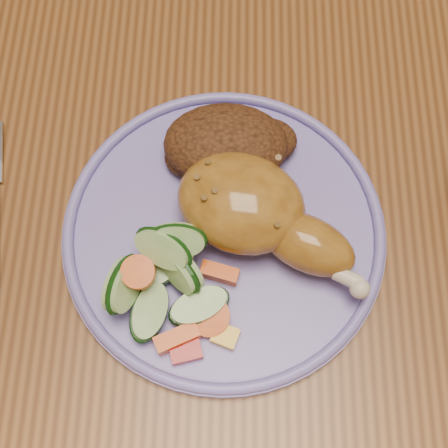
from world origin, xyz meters
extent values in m
plane|color=#502F1B|center=(0.00, 0.00, 0.00)|extent=(4.00, 4.00, 0.00)
cube|color=brown|center=(0.00, 0.00, 0.73)|extent=(0.90, 1.40, 0.04)
cylinder|color=#4C2D16|center=(-0.18, 0.37, 0.21)|extent=(0.04, 0.04, 0.41)
cylinder|color=#4C2D16|center=(0.18, 0.37, 0.21)|extent=(0.04, 0.04, 0.41)
cylinder|color=#776BC0|center=(-0.05, -0.09, 0.76)|extent=(0.28, 0.28, 0.01)
torus|color=#776BC0|center=(-0.05, -0.09, 0.77)|extent=(0.28, 0.28, 0.01)
ellipsoid|color=#A26C22|center=(-0.04, -0.07, 0.79)|extent=(0.13, 0.12, 0.06)
ellipsoid|color=#A26C22|center=(0.02, -0.10, 0.78)|extent=(0.10, 0.08, 0.04)
sphere|color=beige|center=(0.06, -0.14, 0.78)|extent=(0.02, 0.02, 0.02)
ellipsoid|color=#4C2913|center=(-0.05, -0.01, 0.78)|extent=(0.11, 0.08, 0.05)
ellipsoid|color=#4C2913|center=(-0.01, 0.00, 0.77)|extent=(0.06, 0.04, 0.03)
ellipsoid|color=#4C2913|center=(-0.08, -0.02, 0.77)|extent=(0.05, 0.04, 0.02)
cube|color=#A50A05|center=(-0.08, -0.19, 0.77)|extent=(0.03, 0.03, 0.01)
cube|color=#E5A507|center=(-0.05, -0.18, 0.77)|extent=(0.03, 0.02, 0.01)
cube|color=#F35508|center=(-0.09, -0.18, 0.77)|extent=(0.04, 0.03, 0.01)
cylinder|color=#F35508|center=(-0.06, -0.16, 0.77)|extent=(0.03, 0.04, 0.02)
cylinder|color=#F35508|center=(-0.12, -0.14, 0.80)|extent=(0.03, 0.03, 0.02)
cube|color=#F35508|center=(-0.05, -0.13, 0.77)|extent=(0.03, 0.02, 0.01)
cylinder|color=#B4D88C|center=(-0.09, -0.11, 0.80)|extent=(0.05, 0.05, 0.04)
cylinder|color=#B4D88C|center=(-0.09, -0.13, 0.78)|extent=(0.05, 0.06, 0.05)
cylinder|color=#B4D88C|center=(-0.11, -0.16, 0.77)|extent=(0.06, 0.06, 0.03)
cylinder|color=#B4D88C|center=(-0.07, -0.16, 0.77)|extent=(0.06, 0.06, 0.02)
cylinder|color=#B4D88C|center=(-0.11, -0.13, 0.77)|extent=(0.06, 0.07, 0.02)
cylinder|color=#B4D88C|center=(-0.13, -0.14, 0.79)|extent=(0.05, 0.06, 0.05)
cylinder|color=#B4D88C|center=(-0.10, -0.11, 0.80)|extent=(0.06, 0.06, 0.04)
camera|label=1|loc=(-0.05, -0.29, 1.27)|focal=50.00mm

